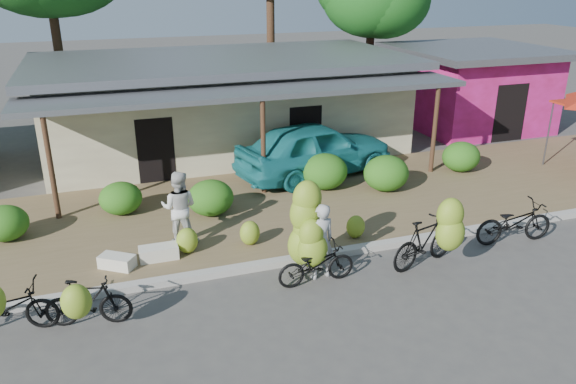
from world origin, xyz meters
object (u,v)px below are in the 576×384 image
at_px(bike_far_right, 514,222).
at_px(bike_center, 311,240).
at_px(vendor, 321,242).
at_px(bystander, 179,208).
at_px(bike_left, 86,302).
at_px(sack_near, 159,253).
at_px(bike_far_left, 4,306).
at_px(bike_right, 432,237).
at_px(sack_far, 117,262).
at_px(teal_van, 315,149).

bearing_deg(bike_far_right, bike_center, 94.74).
relative_size(vendor, bystander, 0.96).
distance_m(bike_left, vendor, 4.73).
bearing_deg(sack_near, bike_far_left, -149.12).
height_order(bike_left, bike_right, bike_right).
distance_m(bike_center, sack_far, 4.23).
bearing_deg(vendor, bike_left, -5.58).
relative_size(sack_far, bystander, 0.42).
distance_m(bike_right, bike_far_right, 2.65).
distance_m(vendor, teal_van, 6.16).
height_order(bike_far_left, sack_near, bike_far_left).
bearing_deg(bike_center, bystander, 45.13).
bearing_deg(bike_left, sack_far, -4.95).
bearing_deg(sack_near, bike_center, -28.34).
height_order(bike_far_left, bike_left, bike_far_left).
bearing_deg(bike_far_right, sack_near, 83.92).
height_order(bike_right, sack_near, bike_right).
height_order(bike_center, sack_near, bike_center).
xyz_separation_m(bike_far_right, vendor, (-5.02, -0.04, 0.33)).
relative_size(bike_center, teal_van, 0.42).
relative_size(bike_left, bike_far_right, 0.81).
relative_size(bike_center, sack_far, 2.81).
bearing_deg(bike_far_left, bike_left, -91.54).
bearing_deg(bystander, bike_left, 75.32).
height_order(bike_far_left, sack_far, bike_far_left).
distance_m(bystander, teal_van, 5.79).
bearing_deg(bike_left, sack_near, -23.77).
distance_m(bike_far_left, bike_far_right, 11.11).
xyz_separation_m(bike_center, sack_far, (-3.90, 1.51, -0.59)).
distance_m(sack_far, vendor, 4.44).
height_order(bike_far_left, vendor, vendor).
bearing_deg(bike_right, bike_far_right, -95.84).
relative_size(bike_far_right, teal_van, 0.40).
distance_m(bike_right, sack_far, 6.85).
bearing_deg(bike_left, vendor, -73.41).
xyz_separation_m(sack_near, bystander, (0.61, 0.67, 0.74)).
bearing_deg(bike_far_left, sack_near, -46.93).
bearing_deg(bystander, bike_far_right, -174.16).
xyz_separation_m(sack_near, vendor, (3.18, -1.74, 0.58)).
height_order(sack_near, bystander, bystander).
relative_size(bike_center, bike_right, 1.08).
bearing_deg(teal_van, bike_left, 118.19).
xyz_separation_m(bike_left, teal_van, (6.86, 6.10, 0.43)).
distance_m(bike_center, sack_near, 3.46).
relative_size(bike_far_left, teal_van, 0.38).
relative_size(vendor, teal_van, 0.34).
xyz_separation_m(bike_far_right, teal_van, (-2.87, 5.73, 0.46)).
bearing_deg(bike_center, bike_left, 94.69).
distance_m(bike_far_left, vendor, 6.09).
bearing_deg(bike_right, bike_center, 62.24).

